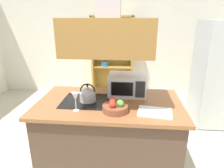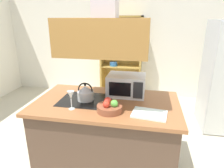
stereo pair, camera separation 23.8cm
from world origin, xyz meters
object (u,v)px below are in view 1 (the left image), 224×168
microwave (127,84)px  refrigerator (224,74)px  kettle (88,94)px  fruit_bowl (115,107)px  wine_glass_on_counter (75,97)px  dish_cabinet (113,62)px  cutting_board (155,112)px

microwave → refrigerator: bearing=33.4°
kettle → fruit_bowl: bearing=-35.6°
refrigerator → wine_glass_on_counter: size_ratio=8.71×
kettle → fruit_bowl: 0.42m
dish_cabinet → cutting_board: dish_cabinet is taller
wine_glass_on_counter → fruit_bowl: bearing=2.8°
refrigerator → cutting_board: refrigerator is taller
cutting_board → fruit_bowl: (-0.41, -0.00, 0.04)m
dish_cabinet → wine_glass_on_counter: size_ratio=9.04×
dish_cabinet → kettle: size_ratio=8.73×
dish_cabinet → fruit_bowl: size_ratio=7.04×
refrigerator → cutting_board: 2.08m
fruit_bowl → dish_cabinet: bearing=95.7°
microwave → cutting_board: bearing=-59.3°
refrigerator → dish_cabinet: (-2.02, 1.10, -0.07)m
refrigerator → kettle: 2.49m
microwave → wine_glass_on_counter: microwave is taller
dish_cabinet → microwave: 2.23m
cutting_board → fruit_bowl: fruit_bowl is taller
fruit_bowl → kettle: bearing=144.4°
wine_glass_on_counter → dish_cabinet: bearing=87.0°
cutting_board → refrigerator: bearing=49.6°
refrigerator → microwave: size_ratio=3.90×
kettle → refrigerator: bearing=32.7°
kettle → microwave: size_ratio=0.46×
microwave → wine_glass_on_counter: bearing=-134.8°
cutting_board → microwave: 0.59m
cutting_board → microwave: size_ratio=0.74×
cutting_board → wine_glass_on_counter: (-0.82, -0.02, 0.14)m
kettle → microwave: (0.45, 0.26, 0.04)m
microwave → fruit_bowl: bearing=-102.4°
kettle → wine_glass_on_counter: size_ratio=1.04×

